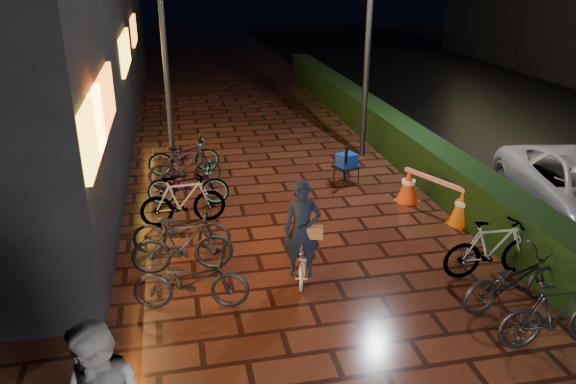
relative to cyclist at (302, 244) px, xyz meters
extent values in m
plane|color=#381911|center=(0.52, -1.28, -0.63)|extent=(80.00, 80.00, 0.00)
cube|color=black|center=(3.82, 6.72, -0.13)|extent=(0.70, 20.00, 1.00)
cube|color=yellow|center=(-2.93, 0.22, 1.97)|extent=(0.08, 2.00, 0.90)
cube|color=orange|center=(-2.93, 1.72, 1.97)|extent=(0.08, 3.00, 0.90)
cube|color=yellow|center=(-2.93, 7.72, 1.97)|extent=(0.08, 2.80, 0.90)
cube|color=orange|center=(-2.93, 12.72, 1.97)|extent=(0.08, 2.20, 0.90)
cylinder|color=black|center=(2.97, 5.76, 2.04)|extent=(0.16, 0.16, 5.34)
cylinder|color=black|center=(-1.92, 6.31, 1.85)|extent=(0.16, 0.16, 4.97)
imported|color=silver|center=(0.01, 0.05, -0.32)|extent=(0.73, 1.25, 0.62)
imported|color=black|center=(-0.01, -0.04, 0.27)|extent=(0.66, 0.53, 1.59)
cube|color=#935528|center=(0.16, -0.11, 0.24)|extent=(0.30, 0.19, 0.20)
cone|color=#D65F0B|center=(3.49, 1.36, -0.26)|extent=(0.47, 0.47, 0.75)
cone|color=red|center=(2.92, 2.63, -0.26)|extent=(0.47, 0.47, 0.75)
cube|color=#E0500B|center=(3.49, 1.36, -0.62)|extent=(0.54, 0.54, 0.03)
cube|color=#DD4E0B|center=(2.92, 2.63, -0.62)|extent=(0.54, 0.54, 0.03)
cube|color=red|center=(3.21, 1.99, 0.07)|extent=(0.72, 1.49, 0.07)
cube|color=black|center=(1.95, 3.91, -0.24)|extent=(0.67, 0.61, 0.04)
cylinder|color=black|center=(1.81, 3.67, -0.44)|extent=(0.04, 0.04, 0.38)
cylinder|color=black|center=(2.22, 3.82, -0.44)|extent=(0.04, 0.04, 0.38)
cylinder|color=black|center=(1.69, 4.01, -0.44)|extent=(0.04, 0.04, 0.38)
cylinder|color=black|center=(2.10, 4.16, -0.44)|extent=(0.04, 0.04, 0.38)
cube|color=#0B2C9A|center=(1.95, 3.91, -0.07)|extent=(0.49, 0.45, 0.30)
cylinder|color=black|center=(1.86, 3.72, -0.09)|extent=(0.17, 0.44, 0.96)
imported|color=black|center=(-1.67, 5.35, -0.19)|extent=(1.74, 0.73, 0.89)
imported|color=black|center=(-1.67, 4.43, -0.14)|extent=(1.68, 0.60, 0.99)
imported|color=black|center=(-1.86, 0.64, -0.14)|extent=(1.66, 0.52, 0.99)
imported|color=black|center=(-1.65, 3.44, -0.19)|extent=(1.76, 0.84, 0.89)
imported|color=black|center=(-1.85, 1.30, -0.19)|extent=(1.76, 0.80, 0.89)
imported|color=black|center=(-1.77, -0.44, -0.19)|extent=(1.77, 0.86, 0.89)
imported|color=black|center=(-1.78, 2.49, -0.14)|extent=(1.68, 0.60, 0.99)
imported|color=black|center=(2.82, -1.40, -0.19)|extent=(1.76, 0.84, 0.89)
imported|color=black|center=(2.88, -2.33, -0.14)|extent=(1.66, 0.53, 0.99)
imported|color=black|center=(3.01, -0.52, -0.14)|extent=(1.66, 0.51, 0.99)
camera|label=1|loc=(-1.83, -7.64, 4.11)|focal=35.00mm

